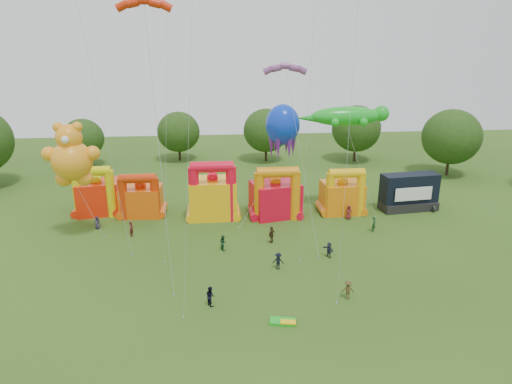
{
  "coord_description": "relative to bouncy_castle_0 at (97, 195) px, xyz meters",
  "views": [
    {
      "loc": [
        -1.53,
        -27.18,
        21.07
      ],
      "look_at": [
        2.62,
        18.0,
        6.04
      ],
      "focal_mm": 32.0,
      "sensor_mm": 36.0,
      "label": 1
    }
  ],
  "objects": [
    {
      "name": "octopus_kite",
      "position": [
        21.46,
        -2.99,
        3.46
      ],
      "size": [
        7.98,
        7.72,
        13.89
      ],
      "color": "#0D32C8",
      "rests_on": "ground"
    },
    {
      "name": "ground",
      "position": [
        16.65,
        -29.31,
        -2.49
      ],
      "size": [
        160.0,
        160.0,
        0.0
      ],
      "primitive_type": "plane",
      "color": "#2A4B15",
      "rests_on": "ground"
    },
    {
      "name": "teddy_bear_kite",
      "position": [
        -0.03,
        -7.91,
        6.71
      ],
      "size": [
        6.03,
        4.28,
        13.25
      ],
      "color": "orange",
      "rests_on": "ground"
    },
    {
      "name": "spectator_8",
      "position": [
        14.37,
        -22.91,
        -1.63
      ],
      "size": [
        1.0,
        1.06,
        1.73
      ],
      "primitive_type": "imported",
      "rotation": [
        0.0,
        0.0,
        2.11
      ],
      "color": "black",
      "rests_on": "ground"
    },
    {
      "name": "tree_ring",
      "position": [
        15.5,
        -28.71,
        3.77
      ],
      "size": [
        120.91,
        122.99,
        12.07
      ],
      "color": "#352314",
      "rests_on": "ground"
    },
    {
      "name": "bouncy_castle_4",
      "position": [
        31.2,
        -2.5,
        -0.14
      ],
      "size": [
        5.22,
        4.28,
        6.18
      ],
      "color": "orange",
      "rests_on": "ground"
    },
    {
      "name": "bouncy_castle_1",
      "position": [
        5.65,
        -1.12,
        -0.29
      ],
      "size": [
        5.26,
        4.32,
        5.78
      ],
      "color": "#EC570C",
      "rests_on": "ground"
    },
    {
      "name": "gecko_kite",
      "position": [
        32.56,
        -2.61,
        5.45
      ],
      "size": [
        11.73,
        5.34,
        13.63
      ],
      "color": "green",
      "rests_on": "ground"
    },
    {
      "name": "spectator_5",
      "position": [
        26.42,
        -14.99,
        -1.69
      ],
      "size": [
        1.15,
        1.54,
        1.61
      ],
      "primitive_type": "imported",
      "rotation": [
        0.0,
        0.0,
        5.22
      ],
      "color": "#22283A",
      "rests_on": "ground"
    },
    {
      "name": "spectator_2",
      "position": [
        15.69,
        -12.32,
        -1.65
      ],
      "size": [
        0.92,
        1.01,
        1.68
      ],
      "primitive_type": "imported",
      "rotation": [
        0.0,
        0.0,
        2.01
      ],
      "color": "#1B4427",
      "rests_on": "ground"
    },
    {
      "name": "spectator_0",
      "position": [
        1.04,
        -5.21,
        -1.71
      ],
      "size": [
        0.81,
        0.57,
        1.56
      ],
      "primitive_type": "imported",
      "rotation": [
        0.0,
        0.0,
        0.11
      ],
      "color": "#29243C",
      "rests_on": "ground"
    },
    {
      "name": "spectator_7",
      "position": [
        33.23,
        -9.01,
        -1.57
      ],
      "size": [
        0.72,
        0.81,
        1.85
      ],
      "primitive_type": "imported",
      "rotation": [
        0.0,
        0.0,
        1.06
      ],
      "color": "#1C4721",
      "rests_on": "ground"
    },
    {
      "name": "spectator_1",
      "position": [
        5.44,
        -7.79,
        -1.6
      ],
      "size": [
        0.52,
        0.71,
        1.78
      ],
      "primitive_type": "imported",
      "rotation": [
        0.0,
        0.0,
        1.41
      ],
      "color": "#52171A",
      "rests_on": "ground"
    },
    {
      "name": "bouncy_castle_3",
      "position": [
        22.52,
        -2.97,
        0.07
      ],
      "size": [
        6.57,
        5.74,
        6.77
      ],
      "color": "red",
      "rests_on": "ground"
    },
    {
      "name": "spectator_4",
      "position": [
        21.03,
        -10.97,
        -1.54
      ],
      "size": [
        1.09,
        1.14,
        1.9
      ],
      "primitive_type": "imported",
      "rotation": [
        0.0,
        0.0,
        3.98
      ],
      "color": "#3B2717",
      "rests_on": "ground"
    },
    {
      "name": "bouncy_castle_2",
      "position": [
        14.7,
        -2.62,
        0.36
      ],
      "size": [
        5.79,
        4.66,
        7.55
      ],
      "color": "#FDB60D",
      "rests_on": "ground"
    },
    {
      "name": "spectator_6",
      "position": [
        31.41,
        -4.93,
        -1.58
      ],
      "size": [
        1.0,
        0.78,
        1.82
      ],
      "primitive_type": "imported",
      "rotation": [
        0.0,
        0.0,
        6.04
      ],
      "color": "maroon",
      "rests_on": "ground"
    },
    {
      "name": "bouncy_castle_0",
      "position": [
        0.0,
        0.0,
        0.0
      ],
      "size": [
        5.79,
        4.95,
        6.57
      ],
      "color": "red",
      "rests_on": "ground"
    },
    {
      "name": "diamond_kites",
      "position": [
        18.13,
        -16.2,
        13.89
      ],
      "size": [
        17.8,
        16.5,
        37.71
      ],
      "color": "red",
      "rests_on": "ground"
    },
    {
      "name": "spectator_9",
      "position": [
        26.11,
        -22.96,
        -1.65
      ],
      "size": [
        1.16,
        0.75,
        1.69
      ],
      "primitive_type": "imported",
      "rotation": [
        0.0,
        0.0,
        3.03
      ],
      "color": "#483B1D",
      "rests_on": "ground"
    },
    {
      "name": "spectator_3",
      "position": [
        20.9,
        -17.11,
        -1.64
      ],
      "size": [
        1.21,
        0.87,
        1.7
      ],
      "primitive_type": "imported",
      "rotation": [
        0.0,
        0.0,
        2.9
      ],
      "color": "black",
      "rests_on": "ground"
    },
    {
      "name": "stage_trailer",
      "position": [
        40.18,
        -2.16,
        -0.17
      ],
      "size": [
        7.64,
        3.61,
        4.84
      ],
      "color": "black",
      "rests_on": "ground"
    },
    {
      "name": "folded_kite_bundle",
      "position": [
        20.06,
        -26.06,
        -2.35
      ],
      "size": [
        2.16,
        1.4,
        0.31
      ],
      "color": "green",
      "rests_on": "ground"
    },
    {
      "name": "parafoil_kites",
      "position": [
        12.35,
        -12.56,
        9.88
      ],
      "size": [
        25.63,
        14.98,
        30.2
      ],
      "color": "red",
      "rests_on": "ground"
    }
  ]
}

